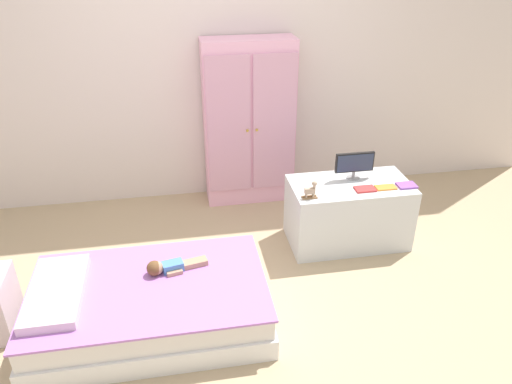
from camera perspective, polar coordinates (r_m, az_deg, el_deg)
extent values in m
cube|color=tan|center=(3.44, -2.38, -12.25)|extent=(10.00, 10.00, 0.02)
cube|color=silver|center=(4.26, -5.80, 16.44)|extent=(6.40, 0.05, 2.70)
cube|color=white|center=(3.26, -12.08, -13.77)|extent=(1.46, 0.89, 0.14)
cube|color=silver|center=(3.17, -12.34, -11.84)|extent=(1.42, 0.85, 0.14)
cube|color=#B270C6|center=(3.12, -12.49, -10.72)|extent=(1.45, 0.88, 0.02)
cube|color=silver|center=(3.18, -22.32, -10.72)|extent=(0.31, 0.64, 0.06)
cube|color=#4C84C6|center=(3.19, -9.70, -8.55)|extent=(0.14, 0.10, 0.06)
cube|color=tan|center=(3.23, -7.24, -8.02)|extent=(0.16, 0.07, 0.04)
cube|color=tan|center=(3.20, -7.07, -8.38)|extent=(0.16, 0.07, 0.04)
cube|color=tan|center=(3.24, -9.89, -8.26)|extent=(0.10, 0.05, 0.03)
cube|color=tan|center=(3.15, -9.46, -9.34)|extent=(0.10, 0.05, 0.03)
sphere|color=tan|center=(3.16, -11.60, -8.71)|extent=(0.09, 0.09, 0.09)
sphere|color=brown|center=(3.16, -11.81, -8.71)|extent=(0.10, 0.10, 0.10)
cube|color=#EFADCC|center=(4.30, -0.84, 8.02)|extent=(0.78, 0.28, 1.45)
cube|color=#D298B3|center=(4.12, -3.20, 7.61)|extent=(0.37, 0.02, 1.19)
cube|color=#D298B3|center=(4.18, 2.16, 7.95)|extent=(0.37, 0.02, 1.19)
sphere|color=gold|center=(4.14, -1.01, 7.18)|extent=(0.02, 0.02, 0.02)
sphere|color=gold|center=(4.15, 0.09, 7.25)|extent=(0.02, 0.02, 0.02)
cube|color=silver|center=(3.90, 10.71, -2.40)|extent=(0.92, 0.49, 0.52)
cylinder|color=#99999E|center=(3.87, 11.28, 1.65)|extent=(0.10, 0.10, 0.01)
cylinder|color=#99999E|center=(3.85, 11.32, 2.05)|extent=(0.02, 0.02, 0.05)
cube|color=black|center=(3.81, 11.47, 3.43)|extent=(0.30, 0.02, 0.16)
cube|color=#28334C|center=(3.80, 11.54, 3.34)|extent=(0.28, 0.01, 0.14)
cube|color=#8E6642|center=(3.55, 6.19, -0.48)|extent=(0.11, 0.01, 0.01)
cube|color=#8E6642|center=(3.52, 6.34, -0.74)|extent=(0.11, 0.01, 0.01)
cube|color=tan|center=(3.51, 6.31, 0.15)|extent=(0.07, 0.03, 0.04)
cylinder|color=tan|center=(3.54, 6.64, -0.21)|extent=(0.01, 0.01, 0.03)
cylinder|color=tan|center=(3.52, 6.74, -0.39)|extent=(0.01, 0.01, 0.03)
cylinder|color=tan|center=(3.53, 5.82, -0.29)|extent=(0.01, 0.01, 0.03)
cylinder|color=tan|center=(3.51, 5.92, -0.46)|extent=(0.01, 0.01, 0.03)
cylinder|color=tan|center=(3.50, 6.84, 0.65)|extent=(0.02, 0.02, 0.02)
sphere|color=tan|center=(3.49, 6.86, 0.98)|extent=(0.04, 0.04, 0.04)
cube|color=#CC3838|center=(3.71, 12.64, 0.35)|extent=(0.15, 0.10, 0.01)
cube|color=orange|center=(3.78, 14.93, 0.53)|extent=(0.15, 0.08, 0.01)
cube|color=#8E51B2|center=(3.84, 17.21, 0.75)|extent=(0.14, 0.11, 0.01)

